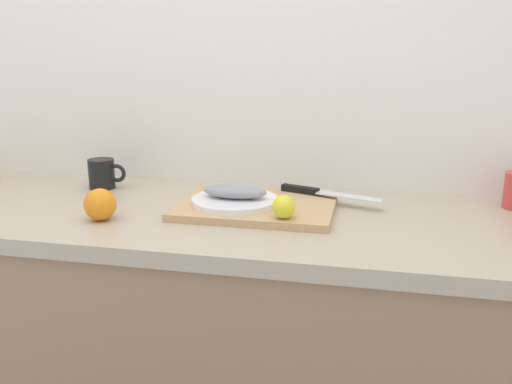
{
  "coord_description": "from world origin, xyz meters",
  "views": [
    {
      "loc": [
        0.41,
        -1.29,
        1.32
      ],
      "look_at": [
        0.12,
        0.04,
        0.95
      ],
      "focal_mm": 37.96,
      "sensor_mm": 36.0,
      "label": 1
    }
  ],
  "objects_px": {
    "cutting_board": "(256,207)",
    "fish_fillet": "(235,191)",
    "lemon_0": "(284,207)",
    "coffee_mug_1": "(103,174)",
    "white_plate": "(235,201)",
    "chef_knife": "(317,192)"
  },
  "relations": [
    {
      "from": "cutting_board",
      "to": "fish_fillet",
      "type": "distance_m",
      "value": 0.07
    },
    {
      "from": "chef_knife",
      "to": "lemon_0",
      "type": "distance_m",
      "value": 0.23
    },
    {
      "from": "fish_fillet",
      "to": "chef_knife",
      "type": "distance_m",
      "value": 0.24
    },
    {
      "from": "coffee_mug_1",
      "to": "chef_knife",
      "type": "bearing_deg",
      "value": -1.3
    },
    {
      "from": "white_plate",
      "to": "fish_fillet",
      "type": "xyz_separation_m",
      "value": [
        0.0,
        -0.0,
        0.03
      ]
    },
    {
      "from": "lemon_0",
      "to": "fish_fillet",
      "type": "bearing_deg",
      "value": 146.22
    },
    {
      "from": "coffee_mug_1",
      "to": "cutting_board",
      "type": "bearing_deg",
      "value": -14.22
    },
    {
      "from": "fish_fillet",
      "to": "coffee_mug_1",
      "type": "xyz_separation_m",
      "value": [
        -0.45,
        0.14,
        -0.01
      ]
    },
    {
      "from": "chef_knife",
      "to": "coffee_mug_1",
      "type": "distance_m",
      "value": 0.65
    },
    {
      "from": "chef_knife",
      "to": "lemon_0",
      "type": "xyz_separation_m",
      "value": [
        -0.06,
        -0.23,
        0.02
      ]
    },
    {
      "from": "cutting_board",
      "to": "white_plate",
      "type": "relative_size",
      "value": 1.8
    },
    {
      "from": "chef_knife",
      "to": "cutting_board",
      "type": "bearing_deg",
      "value": -124.63
    },
    {
      "from": "chef_knife",
      "to": "coffee_mug_1",
      "type": "xyz_separation_m",
      "value": [
        -0.65,
        0.01,
        0.02
      ]
    },
    {
      "from": "cutting_board",
      "to": "lemon_0",
      "type": "height_order",
      "value": "lemon_0"
    },
    {
      "from": "fish_fillet",
      "to": "lemon_0",
      "type": "xyz_separation_m",
      "value": [
        0.15,
        -0.1,
        -0.0
      ]
    },
    {
      "from": "cutting_board",
      "to": "lemon_0",
      "type": "bearing_deg",
      "value": -50.69
    },
    {
      "from": "white_plate",
      "to": "coffee_mug_1",
      "type": "height_order",
      "value": "coffee_mug_1"
    },
    {
      "from": "cutting_board",
      "to": "coffee_mug_1",
      "type": "xyz_separation_m",
      "value": [
        -0.5,
        0.13,
        0.03
      ]
    },
    {
      "from": "lemon_0",
      "to": "chef_knife",
      "type": "bearing_deg",
      "value": 75.91
    },
    {
      "from": "white_plate",
      "to": "chef_knife",
      "type": "bearing_deg",
      "value": 32.42
    },
    {
      "from": "fish_fillet",
      "to": "coffee_mug_1",
      "type": "relative_size",
      "value": 1.44
    },
    {
      "from": "coffee_mug_1",
      "to": "white_plate",
      "type": "bearing_deg",
      "value": -17.62
    }
  ]
}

